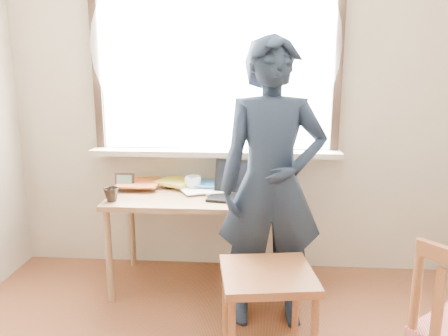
# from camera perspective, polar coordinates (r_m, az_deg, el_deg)

# --- Properties ---
(room_shell) EXTENTS (3.52, 4.02, 2.61)m
(room_shell) POSITION_cam_1_polar(r_m,az_deg,el_deg) (1.48, -0.67, 16.58)
(room_shell) COLOR #B4A891
(room_shell) RESTS_ON ground
(desk) EXTENTS (1.27, 0.64, 0.68)m
(desk) POSITION_cam_1_polar(r_m,az_deg,el_deg) (3.07, -2.91, -4.77)
(desk) COLOR olive
(desk) RESTS_ON ground
(laptop) EXTENTS (0.40, 0.34, 0.24)m
(laptop) POSITION_cam_1_polar(r_m,az_deg,el_deg) (2.99, 1.73, -2.72)
(laptop) COLOR black
(laptop) RESTS_ON desk
(mug_white) EXTENTS (0.14, 0.14, 0.10)m
(mug_white) POSITION_cam_1_polar(r_m,az_deg,el_deg) (3.18, -4.07, -1.92)
(mug_white) COLOR white
(mug_white) RESTS_ON desk
(mug_dark) EXTENTS (0.14, 0.14, 0.09)m
(mug_dark) POSITION_cam_1_polar(r_m,az_deg,el_deg) (2.98, -14.49, -3.37)
(mug_dark) COLOR black
(mug_dark) RESTS_ON desk
(mouse) EXTENTS (0.10, 0.07, 0.04)m
(mouse) POSITION_cam_1_polar(r_m,az_deg,el_deg) (2.93, 6.46, -3.88)
(mouse) COLOR black
(mouse) RESTS_ON desk
(desk_clutter) EXTENTS (0.78, 0.52, 0.04)m
(desk_clutter) POSITION_cam_1_polar(r_m,az_deg,el_deg) (3.25, -5.64, -2.12)
(desk_clutter) COLOR white
(desk_clutter) RESTS_ON desk
(book_a) EXTENTS (0.34, 0.36, 0.03)m
(book_a) POSITION_cam_1_polar(r_m,az_deg,el_deg) (3.34, -10.18, -2.00)
(book_a) COLOR white
(book_a) RESTS_ON desk
(book_b) EXTENTS (0.24, 0.27, 0.02)m
(book_b) POSITION_cam_1_polar(r_m,az_deg,el_deg) (3.27, 5.38, -2.25)
(book_b) COLOR white
(book_b) RESTS_ON desk
(picture_frame) EXTENTS (0.14, 0.02, 0.11)m
(picture_frame) POSITION_cam_1_polar(r_m,az_deg,el_deg) (3.25, -12.85, -1.79)
(picture_frame) COLOR black
(picture_frame) RESTS_ON desk
(work_chair) EXTENTS (0.54, 0.53, 0.49)m
(work_chair) POSITION_cam_1_polar(r_m,az_deg,el_deg) (2.42, 5.69, -14.91)
(work_chair) COLOR brown
(work_chair) RESTS_ON ground
(person) EXTENTS (0.66, 0.46, 1.73)m
(person) POSITION_cam_1_polar(r_m,az_deg,el_deg) (2.59, 6.25, -2.31)
(person) COLOR black
(person) RESTS_ON ground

